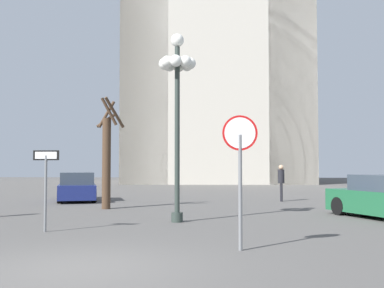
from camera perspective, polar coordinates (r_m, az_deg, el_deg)
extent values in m
plane|color=#514F4C|center=(8.32, -14.09, -14.80)|extent=(120.00, 120.00, 0.00)
cube|color=#BCB5A5|center=(49.20, 2.98, 5.61)|extent=(18.99, 14.02, 17.72)
cube|color=#BCB5A5|center=(45.62, -5.65, 8.85)|extent=(4.72, 4.72, 21.75)
cube|color=#BCB5A5|center=(46.11, 11.87, 8.77)|extent=(4.72, 4.72, 21.75)
cylinder|color=slate|center=(9.67, 6.00, -5.97)|extent=(0.08, 0.08, 2.40)
cylinder|color=red|center=(9.68, 5.96, 1.37)|extent=(0.74, 0.12, 0.74)
cylinder|color=white|center=(9.65, 5.97, 1.38)|extent=(0.65, 0.07, 0.65)
cylinder|color=slate|center=(12.90, -17.70, -5.86)|extent=(0.07, 0.07, 2.03)
cube|color=black|center=(12.88, -17.64, -1.34)|extent=(0.72, 0.06, 0.26)
cube|color=white|center=(12.86, -17.66, -1.34)|extent=(0.60, 0.03, 0.19)
cylinder|color=#2D3833|center=(14.42, -1.85, 1.29)|extent=(0.16, 0.16, 5.51)
cylinder|color=#2D3833|center=(14.48, -1.86, -9.06)|extent=(0.36, 0.36, 0.30)
sphere|color=white|center=(14.92, -1.83, 12.72)|extent=(0.42, 0.42, 0.42)
sphere|color=white|center=(14.71, -0.26, 9.96)|extent=(0.37, 0.37, 0.37)
cylinder|color=#2D3833|center=(14.72, -1.05, 9.94)|extent=(0.05, 0.40, 0.05)
sphere|color=white|center=(14.99, -0.62, 9.71)|extent=(0.37, 0.37, 0.37)
cylinder|color=#2D3833|center=(14.87, -1.22, 9.82)|extent=(0.32, 0.32, 0.05)
sphere|color=white|center=(15.13, -1.67, 9.60)|extent=(0.37, 0.37, 0.37)
cylinder|color=#2D3833|center=(14.94, -1.75, 9.76)|extent=(0.40, 0.05, 0.05)
sphere|color=white|center=(15.05, -2.81, 9.67)|extent=(0.37, 0.37, 0.37)
cylinder|color=#2D3833|center=(14.90, -2.33, 9.80)|extent=(0.32, 0.32, 0.05)
sphere|color=white|center=(14.79, -3.41, 9.89)|extent=(0.37, 0.37, 0.37)
cylinder|color=#2D3833|center=(14.77, -2.62, 9.91)|extent=(0.05, 0.40, 0.05)
sphere|color=white|center=(14.50, -3.09, 10.15)|extent=(0.37, 0.37, 0.37)
cylinder|color=#2D3833|center=(14.62, -2.46, 10.04)|extent=(0.32, 0.32, 0.05)
sphere|color=white|center=(14.35, -2.01, 10.28)|extent=(0.37, 0.37, 0.37)
cylinder|color=#2D3833|center=(14.55, -1.92, 10.10)|extent=(0.40, 0.05, 0.05)
sphere|color=white|center=(14.44, -0.82, 10.20)|extent=(0.37, 0.37, 0.37)
cylinder|color=#2D3833|center=(14.59, -1.33, 10.06)|extent=(0.32, 0.32, 0.05)
cylinder|color=#473323|center=(19.07, -10.56, -2.37)|extent=(0.35, 0.35, 3.70)
cylinder|color=#473323|center=(18.83, -9.58, 3.87)|extent=(0.69, 0.92, 1.20)
cylinder|color=#473323|center=(19.50, -10.66, 2.84)|extent=(0.76, 0.41, 0.61)
cylinder|color=#473323|center=(18.90, -10.24, 3.98)|extent=(0.67, 0.48, 1.12)
cylinder|color=#473323|center=(19.48, -10.54, 3.63)|extent=(0.71, 0.32, 1.15)
cube|color=navy|center=(23.86, -14.05, -5.65)|extent=(3.01, 4.69, 0.68)
cube|color=#333D47|center=(23.62, -14.04, -4.14)|extent=(2.25, 2.81, 0.59)
cylinder|color=black|center=(25.37, -15.82, -5.84)|extent=(0.41, 0.68, 0.64)
cylinder|color=black|center=(25.36, -12.26, -5.88)|extent=(0.41, 0.68, 0.64)
cylinder|color=black|center=(22.41, -16.09, -6.26)|extent=(0.41, 0.68, 0.64)
cylinder|color=black|center=(22.40, -12.05, -6.31)|extent=(0.41, 0.68, 0.64)
cylinder|color=black|center=(17.28, 17.76, -7.34)|extent=(0.47, 0.67, 0.64)
cylinder|color=black|center=(18.30, 21.74, -7.01)|extent=(0.47, 0.67, 0.64)
cylinder|color=black|center=(23.06, 11.03, -5.91)|extent=(0.12, 0.12, 0.89)
cylinder|color=black|center=(23.22, 11.00, -5.88)|extent=(0.12, 0.12, 0.89)
cylinder|color=black|center=(23.11, 11.00, -3.97)|extent=(0.32, 0.32, 0.67)
sphere|color=tan|center=(23.10, 10.98, -2.85)|extent=(0.24, 0.24, 0.24)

